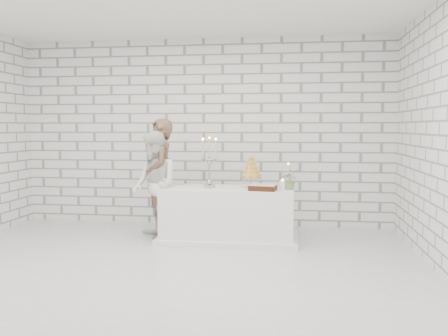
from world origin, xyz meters
TOP-DOWN VIEW (x-y plane):
  - ground at (0.00, 0.00)m, footprint 6.00×5.00m
  - wall_back at (0.00, 2.50)m, footprint 6.00×0.01m
  - wall_front at (0.00, -2.50)m, footprint 6.00×0.01m
  - wall_right at (3.00, 0.00)m, footprint 0.01×5.00m
  - cake_table at (0.55, 1.35)m, footprint 1.80×0.80m
  - groom at (-0.45, 1.47)m, footprint 0.59×0.72m
  - bride at (-0.49, 1.30)m, footprint 0.90×0.95m
  - candelabra at (0.29, 1.32)m, footprint 0.32×0.32m
  - croquembouche at (0.87, 1.41)m, footprint 0.31×0.31m
  - chocolate_cake at (1.05, 1.13)m, footprint 0.38×0.30m
  - pillar_candle at (1.30, 1.25)m, footprint 0.10×0.10m
  - extra_taper at (1.37, 1.50)m, footprint 0.07×0.07m
  - flowers at (1.40, 1.29)m, footprint 0.26×0.23m

SIDE VIEW (x-z plane):
  - ground at x=0.00m, z-range -0.01..0.01m
  - cake_table at x=0.55m, z-range 0.00..0.75m
  - bride at x=-0.49m, z-range 0.00..1.54m
  - chocolate_cake at x=1.05m, z-range 0.75..0.83m
  - pillar_candle at x=1.30m, z-range 0.75..0.87m
  - groom at x=-0.45m, z-range 0.00..1.71m
  - flowers at x=1.40m, z-range 0.75..1.02m
  - extra_taper at x=1.37m, z-range 0.75..1.07m
  - croquembouche at x=0.87m, z-range 0.75..1.20m
  - candelabra at x=0.29m, z-range 0.75..1.46m
  - wall_back at x=0.00m, z-range 0.00..3.00m
  - wall_front at x=0.00m, z-range 0.00..3.00m
  - wall_right at x=3.00m, z-range 0.00..3.00m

